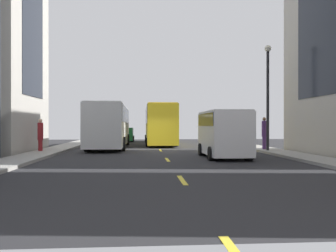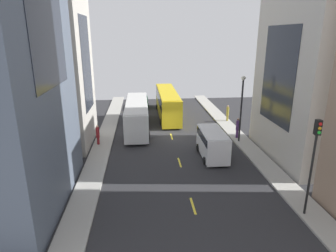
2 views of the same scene
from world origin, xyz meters
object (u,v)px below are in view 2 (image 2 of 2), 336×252
delivery_van_white (213,142)px  pedestrian_waiting_curb (228,113)px  pedestrian_walking_far (98,134)px  car_green_0 (142,102)px  traffic_light_near_corner (314,151)px  pedestrian_crossing_mid (237,127)px  streetcar_yellow (167,101)px  city_bus_white (137,113)px

delivery_van_white → pedestrian_waiting_curb: 12.24m
delivery_van_white → pedestrian_walking_far: delivery_van_white is taller
car_green_0 → pedestrian_walking_far: bearing=-105.8°
delivery_van_white → traffic_light_near_corner: (3.67, -9.66, 2.92)m
pedestrian_walking_far → pedestrian_crossing_mid: bearing=147.1°
car_green_0 → pedestrian_crossing_mid: bearing=-56.3°
car_green_0 → pedestrian_crossing_mid: size_ratio=1.86×
streetcar_yellow → pedestrian_crossing_mid: streetcar_yellow is taller
traffic_light_near_corner → delivery_van_white: bearing=110.8°
car_green_0 → traffic_light_near_corner: (10.11, -29.90, 3.53)m
car_green_0 → pedestrian_walking_far: size_ratio=1.98×
pedestrian_crossing_mid → pedestrian_waiting_curb: bearing=-18.2°
car_green_0 → pedestrian_crossing_mid: pedestrian_crossing_mid is taller
car_green_0 → streetcar_yellow: bearing=-56.8°
pedestrian_waiting_curb → traffic_light_near_corner: bearing=-102.8°
city_bus_white → streetcar_yellow: 6.88m
streetcar_yellow → pedestrian_walking_far: 13.49m
car_green_0 → pedestrian_waiting_curb: (11.18, -8.96, 0.36)m
city_bus_white → delivery_van_white: (7.06, -9.32, -0.50)m
pedestrian_walking_far → traffic_light_near_corner: size_ratio=0.33×
streetcar_yellow → delivery_van_white: streetcar_yellow is taller
streetcar_yellow → delivery_van_white: size_ratio=2.61×
city_bus_white → pedestrian_crossing_mid: bearing=-22.9°
delivery_van_white → car_green_0: delivery_van_white is taller
pedestrian_waiting_curb → pedestrian_walking_far: size_ratio=1.00×
delivery_van_white → traffic_light_near_corner: size_ratio=0.82×
delivery_van_white → pedestrian_walking_far: (-11.01, 4.05, -0.27)m
delivery_van_white → car_green_0: size_ratio=1.23×
city_bus_white → pedestrian_walking_far: 6.63m
car_green_0 → pedestrian_waiting_curb: pedestrian_waiting_curb is taller
car_green_0 → city_bus_white: bearing=-93.3°
city_bus_white → pedestrian_walking_far: city_bus_white is taller
pedestrian_waiting_curb → pedestrian_walking_far: pedestrian_waiting_curb is taller
city_bus_white → pedestrian_waiting_curb: city_bus_white is taller
car_green_0 → pedestrian_waiting_curb: bearing=-38.7°
city_bus_white → delivery_van_white: size_ratio=2.42×
streetcar_yellow → pedestrian_walking_far: size_ratio=6.38×
pedestrian_crossing_mid → car_green_0: bearing=22.7°
city_bus_white → traffic_light_near_corner: traffic_light_near_corner is taller
car_green_0 → pedestrian_crossing_mid: 18.68m
city_bus_white → car_green_0: 10.99m
car_green_0 → delivery_van_white: bearing=-72.4°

